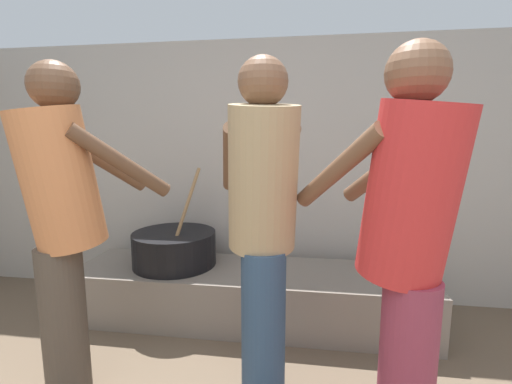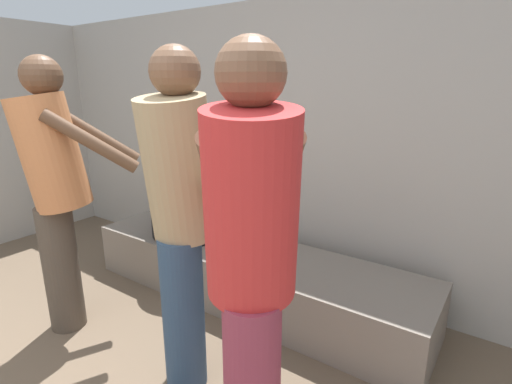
{
  "view_description": "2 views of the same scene",
  "coord_description": "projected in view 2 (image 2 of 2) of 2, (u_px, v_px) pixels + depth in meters",
  "views": [
    {
      "loc": [
        0.34,
        -0.12,
        1.25
      ],
      "look_at": [
        0.12,
        1.42,
        1.02
      ],
      "focal_mm": 24.44,
      "sensor_mm": 36.0,
      "label": 1
    },
    {
      "loc": [
        1.37,
        0.2,
        1.44
      ],
      "look_at": [
        0.26,
        1.8,
        0.89
      ],
      "focal_mm": 27.22,
      "sensor_mm": 36.0,
      "label": 2
    }
  ],
  "objects": [
    {
      "name": "cooking_pot_main",
      "position": [
        192.0,
        217.0,
        2.89
      ],
      "size": [
        0.59,
        0.59,
        0.69
      ],
      "color": "black",
      "rests_on": "hearth_ledge"
    },
    {
      "name": "cook_in_tan_shirt",
      "position": [
        181.0,
        206.0,
        1.73
      ],
      "size": [
        0.47,
        0.72,
        1.6
      ],
      "color": "navy",
      "rests_on": "ground_plane"
    },
    {
      "name": "cook_in_red_shirt",
      "position": [
        251.0,
        256.0,
        1.26
      ],
      "size": [
        0.65,
        0.72,
        1.58
      ],
      "color": "#8C3347",
      "rests_on": "ground_plane"
    },
    {
      "name": "hearth_ledge",
      "position": [
        249.0,
        275.0,
        2.65
      ],
      "size": [
        2.41,
        0.6,
        0.36
      ],
      "primitive_type": "cube",
      "color": "slate",
      "rests_on": "ground_plane"
    },
    {
      "name": "block_enclosure_rear",
      "position": [
        294.0,
        147.0,
        2.82
      ],
      "size": [
        5.39,
        0.2,
        1.99
      ],
      "primitive_type": "cube",
      "color": "#ADA8A0",
      "rests_on": "ground_plane"
    },
    {
      "name": "cook_in_orange_shirt",
      "position": [
        55.0,
        182.0,
        2.17
      ],
      "size": [
        0.67,
        0.71,
        1.59
      ],
      "color": "#4C4238",
      "rests_on": "ground_plane"
    }
  ]
}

